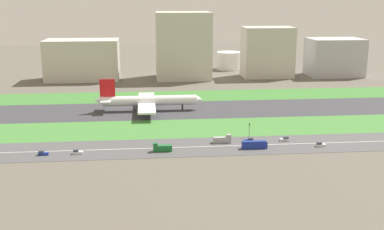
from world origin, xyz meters
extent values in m
plane|color=#5B564C|center=(0.00, 0.00, 0.00)|extent=(800.00, 800.00, 0.00)
cube|color=#38383D|center=(0.00, 0.00, 0.05)|extent=(280.00, 46.00, 0.10)
cube|color=#3D7A33|center=(0.00, 41.00, 0.05)|extent=(280.00, 36.00, 0.10)
cube|color=#427F38|center=(0.00, -41.00, 0.05)|extent=(280.00, 36.00, 0.10)
cube|color=#4C4C4F|center=(0.00, -73.00, 0.05)|extent=(280.00, 28.00, 0.10)
cube|color=silver|center=(0.00, -73.00, 0.11)|extent=(266.00, 0.50, 0.01)
cylinder|color=white|center=(-36.54, 0.00, 6.30)|extent=(56.00, 6.00, 6.00)
cone|color=white|center=(-6.54, 0.00, 6.30)|extent=(4.00, 5.70, 5.70)
cone|color=white|center=(-67.04, 0.00, 7.10)|extent=(5.00, 5.40, 5.40)
cube|color=red|center=(-61.54, 0.00, 14.30)|extent=(9.00, 0.80, 11.00)
cube|color=white|center=(-62.54, 0.00, 7.30)|extent=(6.00, 16.00, 0.60)
cube|color=white|center=(-38.54, 15.00, 5.10)|extent=(10.00, 26.00, 1.00)
cylinder|color=gray|center=(-37.54, 9.00, 2.90)|extent=(5.00, 3.20, 3.20)
cube|color=white|center=(-38.54, -15.00, 5.10)|extent=(10.00, 26.00, 1.00)
cylinder|color=gray|center=(-37.54, -9.00, 2.90)|extent=(5.00, 3.20, 3.20)
cylinder|color=black|center=(-16.94, 0.00, 1.70)|extent=(1.00, 1.00, 3.20)
cylinder|color=black|center=(-40.54, 3.50, 1.70)|extent=(1.00, 1.00, 3.20)
cylinder|color=black|center=(-40.54, -3.50, 1.70)|extent=(1.00, 1.00, 3.20)
cube|color=navy|center=(9.95, -78.00, 1.60)|extent=(11.60, 2.50, 3.00)
cube|color=navy|center=(9.85, -78.00, 3.35)|extent=(10.80, 2.30, 0.50)
cube|color=navy|center=(-84.11, -78.00, 0.65)|extent=(4.40, 1.80, 1.10)
cube|color=#333D4C|center=(-84.91, -78.00, 1.65)|extent=(2.20, 1.66, 0.90)
cube|color=silver|center=(41.27, -78.00, 0.65)|extent=(4.40, 1.80, 1.10)
cube|color=#333D4C|center=(40.47, -78.00, 1.65)|extent=(2.20, 1.66, 0.90)
cube|color=silver|center=(-69.26, -78.00, 0.65)|extent=(4.40, 1.80, 1.10)
cube|color=#333D4C|center=(-70.06, -78.00, 1.65)|extent=(2.20, 1.66, 0.90)
cube|color=#19662D|center=(-31.95, -78.00, 1.50)|extent=(8.40, 2.50, 2.80)
cube|color=#19662D|center=(-35.15, -78.00, 3.50)|extent=(2.00, 2.30, 1.20)
cube|color=navy|center=(9.53, -68.00, 0.65)|extent=(4.40, 1.80, 1.10)
cube|color=#333D4C|center=(10.33, -68.00, 1.65)|extent=(2.20, 1.66, 0.90)
cube|color=#99999E|center=(-3.34, -68.00, 1.50)|extent=(8.40, 2.50, 2.80)
cube|color=#99999E|center=(-0.14, -68.00, 3.50)|extent=(2.00, 2.30, 1.20)
cube|color=silver|center=(26.88, -68.00, 0.65)|extent=(4.40, 1.80, 1.10)
cube|color=#333D4C|center=(27.68, -68.00, 1.65)|extent=(2.20, 1.66, 0.90)
cylinder|color=#4C4C51|center=(11.38, -60.00, 3.10)|extent=(0.24, 0.24, 6.00)
cube|color=black|center=(11.38, -60.00, 6.70)|extent=(0.36, 0.36, 1.20)
sphere|color=#19D826|center=(11.38, -60.20, 7.00)|extent=(0.24, 0.24, 0.24)
cube|color=beige|center=(-90.00, 114.00, 16.45)|extent=(58.95, 30.76, 32.91)
cube|color=beige|center=(-7.30, 114.00, 27.30)|extent=(44.41, 37.05, 54.60)
cube|color=beige|center=(64.15, 114.00, 20.99)|extent=(41.57, 26.91, 41.98)
cube|color=#B2B2B7|center=(123.26, 114.00, 15.98)|extent=(44.81, 31.37, 31.95)
cylinder|color=silver|center=(5.62, 159.00, 8.55)|extent=(21.16, 21.16, 17.09)
cylinder|color=silver|center=(39.38, 159.00, 8.12)|extent=(23.08, 23.08, 16.24)
camera|label=1|loc=(-38.58, -281.37, 68.30)|focal=44.61mm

